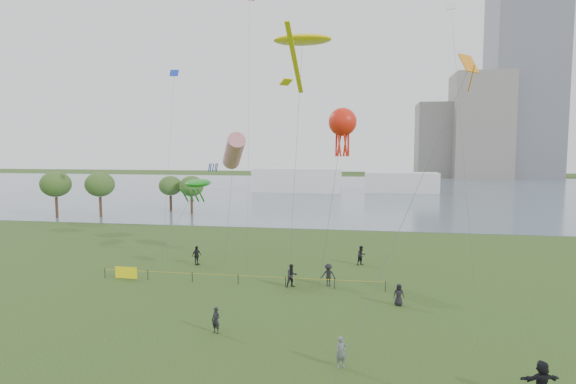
% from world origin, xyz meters
% --- Properties ---
extents(ground_plane, '(400.00, 400.00, 0.00)m').
position_xyz_m(ground_plane, '(0.00, 0.00, 0.00)').
color(ground_plane, '#223A12').
extents(lake, '(400.00, 120.00, 0.08)m').
position_xyz_m(lake, '(0.00, 100.00, 0.02)').
color(lake, slate).
rests_on(lake, ground_plane).
extents(tower, '(24.00, 24.00, 120.00)m').
position_xyz_m(tower, '(62.00, 168.00, 60.00)').
color(tower, slate).
rests_on(tower, ground_plane).
extents(building_mid, '(20.00, 20.00, 38.00)m').
position_xyz_m(building_mid, '(46.00, 162.00, 19.00)').
color(building_mid, gray).
rests_on(building_mid, ground_plane).
extents(building_low, '(16.00, 18.00, 28.00)m').
position_xyz_m(building_low, '(32.00, 168.00, 14.00)').
color(building_low, slate).
rests_on(building_low, ground_plane).
extents(pavilion_left, '(22.00, 8.00, 6.00)m').
position_xyz_m(pavilion_left, '(-12.00, 95.00, 3.00)').
color(pavilion_left, white).
rests_on(pavilion_left, ground_plane).
extents(pavilion_right, '(18.00, 7.00, 5.00)m').
position_xyz_m(pavilion_right, '(14.00, 98.00, 2.50)').
color(pavilion_right, silver).
rests_on(pavilion_right, ground_plane).
extents(trees, '(23.91, 14.64, 7.49)m').
position_xyz_m(trees, '(-34.72, 48.14, 5.09)').
color(trees, '#3C261B').
rests_on(trees, ground_plane).
extents(fence, '(24.07, 0.07, 1.05)m').
position_xyz_m(fence, '(-10.72, 12.36, 0.55)').
color(fence, black).
rests_on(fence, ground_plane).
extents(kite_flyer, '(0.69, 0.56, 1.64)m').
position_xyz_m(kite_flyer, '(4.71, -1.41, 0.82)').
color(kite_flyer, slate).
rests_on(kite_flyer, ground_plane).
extents(spectator_a, '(1.16, 1.10, 1.90)m').
position_xyz_m(spectator_a, '(-0.08, 12.31, 0.95)').
color(spectator_a, black).
rests_on(spectator_a, ground_plane).
extents(spectator_b, '(1.27, 0.82, 1.85)m').
position_xyz_m(spectator_b, '(2.83, 13.12, 0.93)').
color(spectator_b, black).
rests_on(spectator_b, ground_plane).
extents(spectator_c, '(0.91, 1.17, 1.85)m').
position_xyz_m(spectator_c, '(-10.34, 18.11, 0.93)').
color(spectator_c, black).
rests_on(spectator_c, ground_plane).
extents(spectator_d, '(0.82, 0.58, 1.59)m').
position_xyz_m(spectator_d, '(8.23, 9.09, 0.80)').
color(spectator_d, black).
rests_on(spectator_d, ground_plane).
extents(spectator_e, '(1.87, 0.98, 1.92)m').
position_xyz_m(spectator_e, '(13.71, -3.36, 0.96)').
color(spectator_e, black).
rests_on(spectator_e, ground_plane).
extents(spectator_f, '(0.69, 0.57, 1.61)m').
position_xyz_m(spectator_f, '(-3.12, 1.94, 0.81)').
color(spectator_f, black).
rests_on(spectator_f, ground_plane).
extents(spectator_g, '(1.16, 1.14, 1.88)m').
position_xyz_m(spectator_g, '(5.39, 20.72, 0.94)').
color(spectator_g, black).
rests_on(spectator_g, ground_plane).
extents(kite_stingray, '(4.91, 10.01, 20.66)m').
position_xyz_m(kite_stingray, '(0.33, 15.11, 20.19)').
color(kite_stingray, '#3F3F42').
extents(kite_windsock, '(4.23, 7.34, 12.85)m').
position_xyz_m(kite_windsock, '(-7.48, 21.48, 10.95)').
color(kite_windsock, '#3F3F42').
extents(kite_creature, '(4.32, 6.76, 8.23)m').
position_xyz_m(kite_creature, '(-10.62, 19.59, 7.79)').
color(kite_creature, '#3F3F42').
extents(kite_octopus, '(2.85, 3.02, 14.65)m').
position_xyz_m(kite_octopus, '(3.73, 15.44, 13.41)').
color(kite_octopus, '#3F3F42').
extents(kite_delta, '(8.02, 9.48, 16.87)m').
position_xyz_m(kite_delta, '(11.30, 4.33, 15.28)').
color(kite_delta, '#3F3F42').
extents(small_kites, '(28.86, 5.04, 8.34)m').
position_xyz_m(small_kites, '(-2.81, 23.29, 23.38)').
color(small_kites, '#1933B2').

